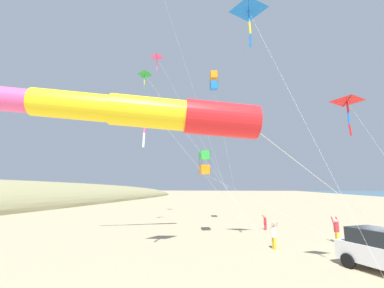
% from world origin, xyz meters
% --- Properties ---
extents(person_adult_flyer, '(0.53, 0.59, 1.68)m').
position_xyz_m(person_adult_flyer, '(-7.05, -1.60, 0.92)').
color(person_adult_flyer, gold).
rests_on(person_adult_flyer, ground_plane).
extents(person_child_green_jacket, '(0.43, 0.53, 1.71)m').
position_xyz_m(person_child_green_jacket, '(-2.69, 1.25, 0.93)').
color(person_child_green_jacket, gold).
rests_on(person_child_green_jacket, ground_plane).
extents(person_child_grey_jacket, '(0.39, 0.30, 1.29)m').
position_xyz_m(person_child_grey_jacket, '(-7.14, 5.77, 0.70)').
color(person_child_grey_jacket, '#B72833').
rests_on(person_child_grey_jacket, ground_plane).
extents(kite_windsock_white_trailing, '(12.89, 10.42, 5.07)m').
position_xyz_m(kite_windsock_white_trailing, '(-10.27, -15.79, 4.70)').
color(kite_windsock_white_trailing, red).
rests_on(kite_windsock_white_trailing, ground_plane).
extents(kite_delta_magenta_far_left, '(5.11, 5.33, 15.26)m').
position_xyz_m(kite_delta_magenta_far_left, '(-8.04, -3.66, 14.79)').
color(kite_delta_magenta_far_left, blue).
rests_on(kite_delta_magenta_far_left, ground_plane).
extents(kite_delta_small_distant, '(12.12, 4.23, 21.63)m').
position_xyz_m(kite_delta_small_distant, '(-20.03, 11.82, 21.22)').
color(kite_delta_small_distant, '#EF4C93').
rests_on(kite_delta_small_distant, ground_plane).
extents(kite_box_yellow_midlevel, '(2.88, 1.97, 15.81)m').
position_xyz_m(kite_box_yellow_midlevel, '(-11.64, 6.59, 14.83)').
color(kite_box_yellow_midlevel, orange).
rests_on(kite_box_yellow_midlevel, ground_plane).
extents(kite_delta_long_streamer_left, '(7.75, 3.68, 9.01)m').
position_xyz_m(kite_delta_long_streamer_left, '(-14.20, -4.81, 8.68)').
color(kite_delta_long_streamer_left, white).
rests_on(kite_delta_long_streamer_left, ground_plane).
extents(kite_box_striped_overhead, '(10.28, 7.63, 6.68)m').
position_xyz_m(kite_box_striped_overhead, '(-11.88, 1.75, 5.72)').
color(kite_box_striped_overhead, green).
rests_on(kite_box_striped_overhead, ground_plane).
extents(kite_delta_black_fish_shape, '(11.62, 6.26, 15.23)m').
position_xyz_m(kite_delta_black_fish_shape, '(-18.21, 3.82, 14.81)').
color(kite_delta_black_fish_shape, green).
rests_on(kite_delta_black_fish_shape, ground_plane).
extents(kite_delta_red_high_left, '(4.76, 1.47, 7.72)m').
position_xyz_m(kite_delta_red_high_left, '(-4.02, -6.51, 7.49)').
color(kite_delta_red_high_left, red).
rests_on(kite_delta_red_high_left, ground_plane).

